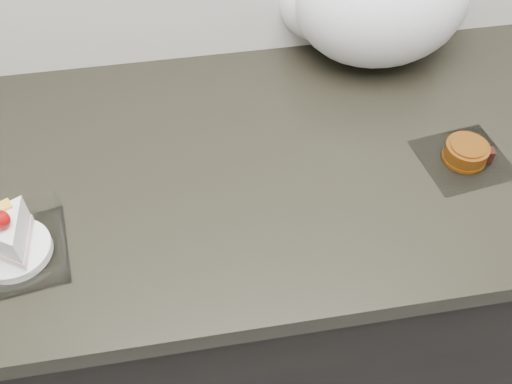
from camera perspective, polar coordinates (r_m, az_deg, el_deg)
name	(u,v)px	position (r m, az deg, el deg)	size (l,w,h in m)	color
counter	(261,288)	(1.37, 0.49, -9.57)	(2.04, 0.64, 0.90)	black
cake_tray	(10,243)	(0.93, -23.36, -4.70)	(0.17, 0.17, 0.12)	white
mooncake_wrap	(466,154)	(1.06, 20.27, 3.62)	(0.17, 0.16, 0.04)	white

